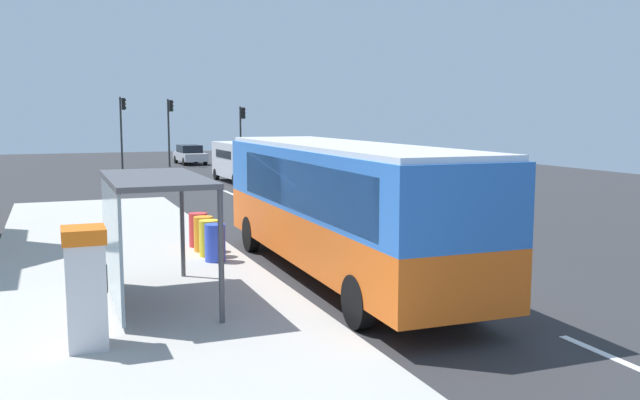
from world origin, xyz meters
The scene contains 22 objects.
ground_plane centered at (0.00, 14.00, -0.02)m, with size 56.00×92.00×0.04m, color #2D2D30.
sidewalk_platform centered at (-6.40, 2.00, 0.09)m, with size 6.20×30.00×0.18m, color #ADAAA3.
lane_stripe_seg_0 centered at (0.25, -6.00, 0.01)m, with size 0.16×2.20×0.01m, color silver.
lane_stripe_seg_1 centered at (0.25, -1.00, 0.01)m, with size 0.16×2.20×0.01m, color silver.
lane_stripe_seg_2 centered at (0.25, 4.00, 0.01)m, with size 0.16×2.20×0.01m, color silver.
lane_stripe_seg_3 centered at (0.25, 9.00, 0.01)m, with size 0.16×2.20×0.01m, color silver.
lane_stripe_seg_4 centered at (0.25, 14.00, 0.01)m, with size 0.16×2.20×0.01m, color silver.
lane_stripe_seg_5 centered at (0.25, 19.00, 0.01)m, with size 0.16×2.20×0.01m, color silver.
lane_stripe_seg_6 centered at (0.25, 24.00, 0.01)m, with size 0.16×2.20×0.01m, color silver.
lane_stripe_seg_7 centered at (0.25, 29.00, 0.01)m, with size 0.16×2.20×0.01m, color silver.
bus centered at (-1.71, 0.54, 1.84)m, with size 2.70×11.05×3.21m.
white_van centered at (2.20, 24.13, 1.34)m, with size 2.18×5.27×2.30m.
sedan_near centered at (2.30, 39.90, 0.79)m, with size 2.00×4.48×1.52m.
ticket_machine centered at (-7.55, -2.94, 1.17)m, with size 0.66×0.76×1.94m.
recycling_bin_blue centered at (-4.20, 2.66, 0.66)m, with size 0.52×0.52×0.95m, color blue.
recycling_bin_yellow centered at (-4.20, 3.36, 0.66)m, with size 0.52×0.52×0.95m, color yellow.
recycling_bin_orange centered at (-4.20, 4.06, 0.66)m, with size 0.52×0.52×0.95m, color orange.
recycling_bin_red centered at (-4.20, 4.76, 0.66)m, with size 0.52×0.52×0.95m, color red.
traffic_light_near_side centered at (5.51, 35.96, 3.03)m, with size 0.49×0.28×4.52m.
traffic_light_far_side centered at (-3.10, 36.76, 3.43)m, with size 0.49×0.28×5.17m.
traffic_light_median centered at (0.40, 37.56, 3.36)m, with size 0.49×0.28×5.06m.
bus_shelter centered at (-6.41, -0.56, 2.10)m, with size 1.80×4.00×2.50m.
Camera 1 is at (-7.97, -14.06, 3.86)m, focal length 38.18 mm.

